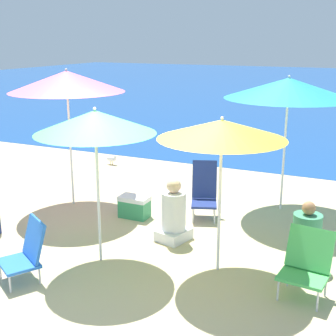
% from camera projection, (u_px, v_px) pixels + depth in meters
% --- Properties ---
extents(ground_plane, '(60.00, 60.00, 0.00)m').
position_uv_depth(ground_plane, '(118.00, 266.00, 6.06)').
color(ground_plane, '#C6B284').
extents(sea_water, '(60.00, 40.00, 0.01)m').
position_uv_depth(sea_water, '(333.00, 87.00, 28.02)').
color(sea_water, '#19478C').
rests_on(sea_water, ground).
extents(beach_umbrella_yellow, '(1.54, 1.54, 1.97)m').
position_uv_depth(beach_umbrella_yellow, '(222.00, 130.00, 5.49)').
color(beach_umbrella_yellow, white).
rests_on(beach_umbrella_yellow, ground).
extents(beach_umbrella_green, '(1.51, 1.51, 2.04)m').
position_uv_depth(beach_umbrella_green, '(95.00, 122.00, 5.72)').
color(beach_umbrella_green, white).
rests_on(beach_umbrella_green, ground).
extents(beach_umbrella_teal, '(2.08, 2.08, 2.28)m').
position_uv_depth(beach_umbrella_teal, '(289.00, 88.00, 7.53)').
color(beach_umbrella_teal, white).
rests_on(beach_umbrella_teal, ground).
extents(beach_umbrella_pink, '(1.94, 1.94, 2.37)m').
position_uv_depth(beach_umbrella_pink, '(67.00, 81.00, 7.76)').
color(beach_umbrella_pink, white).
rests_on(beach_umbrella_pink, ground).
extents(beach_chair_blue, '(0.68, 0.68, 0.74)m').
position_uv_depth(beach_chair_blue, '(27.00, 251.00, 5.64)').
color(beach_chair_blue, silver).
rests_on(beach_chair_blue, ground).
extents(beach_chair_green, '(0.57, 0.58, 0.76)m').
position_uv_depth(beach_chair_green, '(307.00, 262.00, 5.29)').
color(beach_chair_green, silver).
rests_on(beach_chair_green, ground).
extents(beach_chair_navy, '(0.58, 0.69, 0.90)m').
position_uv_depth(beach_chair_navy, '(204.00, 190.00, 7.65)').
color(beach_chair_navy, silver).
rests_on(beach_chair_navy, ground).
extents(person_seated_near, '(0.49, 0.54, 0.93)m').
position_uv_depth(person_seated_near, '(174.00, 215.00, 6.74)').
color(person_seated_near, silver).
rests_on(person_seated_near, ground).
extents(person_seated_far, '(0.50, 0.56, 0.87)m').
position_uv_depth(person_seated_far, '(306.00, 240.00, 6.00)').
color(person_seated_far, '#3F8C66').
rests_on(person_seated_far, ground).
extents(cooler_box, '(0.49, 0.29, 0.36)m').
position_uv_depth(cooler_box, '(134.00, 207.00, 7.66)').
color(cooler_box, '#338C59').
rests_on(cooler_box, ground).
extents(seagull, '(0.27, 0.11, 0.23)m').
position_uv_depth(seagull, '(112.00, 159.00, 10.88)').
color(seagull, gold).
rests_on(seagull, ground).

